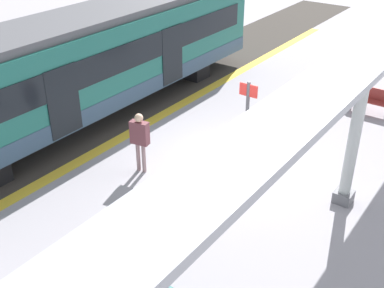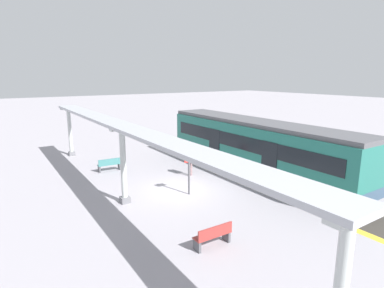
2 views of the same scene
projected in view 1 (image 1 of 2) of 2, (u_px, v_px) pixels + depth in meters
name	position (u px, v px, depth m)	size (l,w,h in m)	color
ground_plane	(230.00, 162.00, 13.82)	(176.00, 176.00, 0.00)	#9A959D
tactile_edge_strip	(136.00, 129.00, 15.63)	(0.40, 28.91, 0.01)	gold
trackbed	(97.00, 115.00, 16.55)	(3.20, 40.91, 0.01)	#38332D
train_near_carriage	(94.00, 63.00, 15.75)	(2.65, 14.80, 3.48)	#1F695D
canopy_pillar_second	(355.00, 134.00, 11.24)	(1.10, 0.44, 3.77)	slate
canopy_beam	(369.00, 54.00, 10.26)	(1.20, 23.34, 0.16)	#A8AAB2
bench_near_end	(370.00, 100.00, 16.60)	(1.50, 0.45, 0.86)	maroon
platform_info_sign	(247.00, 111.00, 13.75)	(0.56, 0.10, 2.20)	#4C4C51
passenger_waiting_near_edge	(140.00, 136.00, 12.92)	(0.53, 0.31, 1.74)	gray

